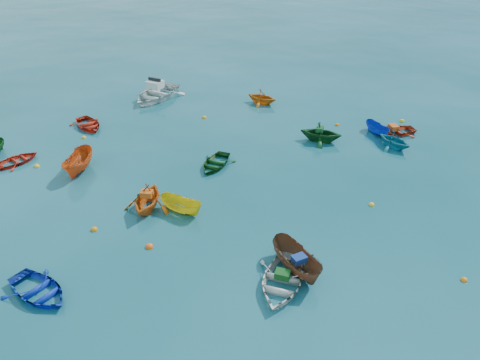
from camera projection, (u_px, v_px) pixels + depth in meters
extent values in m
plane|color=#093D44|center=(266.00, 238.00, 22.62)|extent=(160.00, 160.00, 0.00)
imported|color=#0D29A9|center=(40.00, 295.00, 19.33)|extent=(3.74, 3.87, 0.65)
imported|color=beige|center=(281.00, 285.00, 19.81)|extent=(4.06, 4.38, 0.74)
imported|color=brown|center=(296.00, 271.00, 20.60)|extent=(1.91, 3.44, 1.26)
imported|color=#D85E14|center=(148.00, 209.00, 24.79)|extent=(3.45, 3.65, 1.52)
imported|color=yellow|center=(182.00, 212.00, 24.53)|extent=(2.48, 2.48, 0.99)
imported|color=#0F4112|center=(215.00, 166.00, 28.83)|extent=(3.38, 3.56, 0.60)
imported|color=#16708A|center=(393.00, 147.00, 31.04)|extent=(2.80, 2.99, 1.26)
imported|color=red|center=(18.00, 162.00, 29.21)|extent=(3.17, 2.95, 0.54)
imported|color=#CE4B13|center=(80.00, 171.00, 28.28)|extent=(2.25, 3.49, 1.26)
imported|color=#0F4218|center=(320.00, 141.00, 31.84)|extent=(3.61, 3.50, 1.45)
imported|color=#AF260E|center=(394.00, 133.00, 32.89)|extent=(3.08, 2.26, 0.63)
imported|color=#0E30B4|center=(377.00, 134.00, 32.84)|extent=(1.20, 2.43, 0.90)
imported|color=red|center=(89.00, 127.00, 33.81)|extent=(3.16, 3.66, 0.64)
imported|color=#CB6713|center=(262.00, 103.00, 37.84)|extent=(3.27, 3.26, 1.31)
imported|color=silver|center=(156.00, 98.00, 38.86)|extent=(6.01, 6.14, 1.64)
cube|color=#124A17|center=(283.00, 274.00, 19.62)|extent=(0.79, 0.74, 0.31)
cube|color=navy|center=(299.00, 259.00, 20.09)|extent=(0.69, 0.58, 0.29)
cube|color=#D15515|center=(147.00, 194.00, 24.37)|extent=(0.76, 0.69, 0.30)
cube|color=#124B1E|center=(320.00, 129.00, 31.42)|extent=(0.72, 0.76, 0.30)
cube|color=#DA5116|center=(393.00, 127.00, 32.63)|extent=(0.56, 0.72, 0.34)
sphere|color=#FB550D|center=(150.00, 247.00, 22.01)|extent=(0.38, 0.38, 0.38)
sphere|color=orange|center=(464.00, 280.00, 20.07)|extent=(0.30, 0.30, 0.30)
sphere|color=yellow|center=(37.00, 167.00, 28.74)|extent=(0.35, 0.35, 0.35)
sphere|color=orange|center=(94.00, 230.00, 23.16)|extent=(0.36, 0.36, 0.36)
sphere|color=yellow|center=(371.00, 205.00, 25.08)|extent=(0.31, 0.31, 0.31)
sphere|color=orange|center=(337.00, 125.00, 34.12)|extent=(0.32, 0.32, 0.32)
sphere|color=gold|center=(84.00, 138.00, 32.27)|extent=(0.31, 0.31, 0.31)
sphere|color=orange|center=(204.00, 118.00, 35.27)|extent=(0.36, 0.36, 0.36)
sphere|color=gold|center=(402.00, 122.00, 34.69)|extent=(0.39, 0.39, 0.39)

